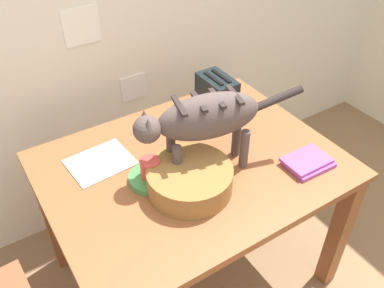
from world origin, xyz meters
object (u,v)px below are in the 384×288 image
object	(u,v)px
book_stack	(308,162)
wicker_basket	(190,179)
dining_table	(192,179)
cat	(204,120)
toaster	(217,94)
magazine	(100,162)
saucer_bowl	(151,178)
coffee_mug	(151,168)

from	to	relation	value
book_stack	wicker_basket	world-z (taller)	wicker_basket
dining_table	book_stack	xyz separation A→B (m)	(0.39, -0.26, 0.11)
cat	toaster	size ratio (longest dim) A/B	3.29
magazine	toaster	xyz separation A→B (m)	(0.63, 0.07, 0.08)
saucer_bowl	book_stack	size ratio (longest dim) A/B	0.92
saucer_bowl	coffee_mug	xyz separation A→B (m)	(0.00, 0.00, 0.05)
dining_table	saucer_bowl	bearing A→B (deg)	-179.67
cat	book_stack	size ratio (longest dim) A/B	3.45
cat	book_stack	world-z (taller)	cat
coffee_mug	magazine	bearing A→B (deg)	122.59
saucer_bowl	magazine	distance (m)	0.24
magazine	book_stack	world-z (taller)	book_stack
dining_table	toaster	bearing A→B (deg)	41.18
cat	wicker_basket	bearing A→B (deg)	135.68
book_stack	toaster	distance (m)	0.55
dining_table	book_stack	bearing A→B (deg)	-34.25
cat	toaster	world-z (taller)	cat
cat	magazine	world-z (taller)	cat
dining_table	saucer_bowl	size ratio (longest dim) A/B	6.75
saucer_bowl	dining_table	bearing A→B (deg)	0.33
dining_table	magazine	xyz separation A→B (m)	(-0.32, 0.20, 0.09)
coffee_mug	magazine	world-z (taller)	coffee_mug
wicker_basket	toaster	size ratio (longest dim) A/B	1.62
wicker_basket	toaster	world-z (taller)	toaster
toaster	book_stack	bearing A→B (deg)	-82.23
dining_table	magazine	bearing A→B (deg)	147.19
toaster	saucer_bowl	bearing A→B (deg)	-151.24
dining_table	coffee_mug	size ratio (longest dim) A/B	9.98
magazine	wicker_basket	bearing A→B (deg)	-59.09
magazine	cat	bearing A→B (deg)	-41.30
cat	coffee_mug	bearing A→B (deg)	89.78
saucer_bowl	coffee_mug	size ratio (longest dim) A/B	1.48
wicker_basket	toaster	bearing A→B (deg)	44.54
cat	magazine	size ratio (longest dim) A/B	2.65
book_stack	toaster	world-z (taller)	toaster
cat	coffee_mug	xyz separation A→B (m)	(-0.21, 0.05, -0.17)
cat	magazine	xyz separation A→B (m)	(-0.34, 0.25, -0.24)
cat	book_stack	distance (m)	0.48
magazine	coffee_mug	bearing A→B (deg)	-61.86
coffee_mug	wicker_basket	xyz separation A→B (m)	(0.10, -0.12, -0.01)
coffee_mug	book_stack	world-z (taller)	coffee_mug
wicker_basket	book_stack	bearing A→B (deg)	-16.95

